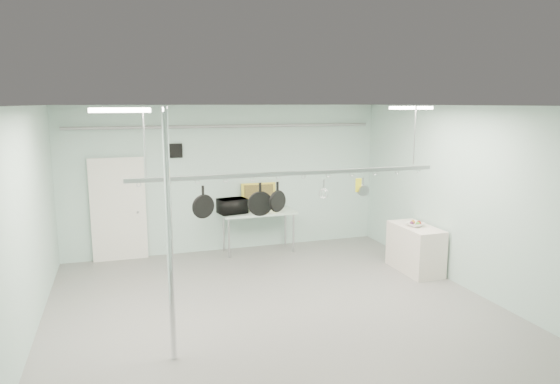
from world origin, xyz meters
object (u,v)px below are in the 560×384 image
object	(u,v)px
microwave	(232,206)
fruit_bowl	(415,224)
coffee_canister	(254,207)
chrome_pole	(170,238)
skillet_left	(203,201)
skillet_mid	(260,200)
skillet_right	(277,197)
prep_table	(258,215)
side_cabinet	(415,249)
pot_rack	(291,172)

from	to	relation	value
microwave	fruit_bowl	size ratio (longest dim) A/B	1.80
coffee_canister	chrome_pole	bearing A→B (deg)	-117.77
coffee_canister	fruit_bowl	size ratio (longest dim) A/B	0.67
coffee_canister	skillet_left	world-z (taller)	skillet_left
skillet_mid	skillet_right	bearing A→B (deg)	6.47
skillet_mid	prep_table	bearing A→B (deg)	81.49
skillet_mid	skillet_left	bearing A→B (deg)	-173.53
chrome_pole	skillet_right	world-z (taller)	chrome_pole
side_cabinet	skillet_mid	xyz separation A→B (m)	(-3.43, -1.10, 1.38)
fruit_bowl	skillet_right	xyz separation A→B (m)	(-3.13, -1.08, 0.92)
microwave	skillet_right	size ratio (longest dim) A/B	1.31
chrome_pole	fruit_bowl	bearing A→B (deg)	22.39
side_cabinet	microwave	bearing A→B (deg)	145.29
side_cabinet	coffee_canister	xyz separation A→B (m)	(-2.65, 2.18, 0.56)
skillet_left	side_cabinet	bearing A→B (deg)	-3.26
chrome_pole	prep_table	distance (m)	4.85
prep_table	skillet_left	xyz separation A→B (m)	(-1.73, -3.30, 1.03)
skillet_left	microwave	bearing A→B (deg)	53.03
prep_table	skillet_left	bearing A→B (deg)	-117.65
fruit_bowl	skillet_right	bearing A→B (deg)	-160.91
chrome_pole	microwave	size ratio (longest dim) A/B	5.46
fruit_bowl	skillet_left	world-z (taller)	skillet_left
skillet_mid	fruit_bowl	bearing A→B (deg)	24.16
pot_rack	skillet_left	bearing A→B (deg)	180.00
chrome_pole	side_cabinet	bearing A→B (deg)	22.41
prep_table	skillet_right	xyz separation A→B (m)	(-0.62, -3.30, 1.03)
prep_table	side_cabinet	size ratio (longest dim) A/B	1.33
skillet_right	prep_table	bearing A→B (deg)	52.72
prep_table	coffee_canister	size ratio (longest dim) A/B	7.29
skillet_mid	skillet_right	distance (m)	0.27
chrome_pole	microwave	world-z (taller)	chrome_pole
side_cabinet	skillet_right	world-z (taller)	skillet_right
side_cabinet	skillet_right	distance (m)	3.64
side_cabinet	fruit_bowl	world-z (taller)	fruit_bowl
chrome_pole	microwave	distance (m)	4.54
fruit_bowl	skillet_right	world-z (taller)	skillet_right
fruit_bowl	skillet_left	bearing A→B (deg)	-165.68
prep_table	skillet_right	bearing A→B (deg)	-100.57
pot_rack	skillet_left	size ratio (longest dim) A/B	10.66
prep_table	coffee_canister	distance (m)	0.21
microwave	skillet_left	world-z (taller)	skillet_left
prep_table	skillet_right	distance (m)	3.51
prep_table	pot_rack	distance (m)	3.61
microwave	side_cabinet	bearing A→B (deg)	134.64
microwave	coffee_canister	world-z (taller)	microwave
coffee_canister	fruit_bowl	bearing A→B (deg)	-40.12
prep_table	microwave	world-z (taller)	microwave
chrome_pole	skillet_right	bearing A→B (deg)	28.12
skillet_left	skillet_right	size ratio (longest dim) A/B	1.01
pot_rack	skillet_right	size ratio (longest dim) A/B	10.74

